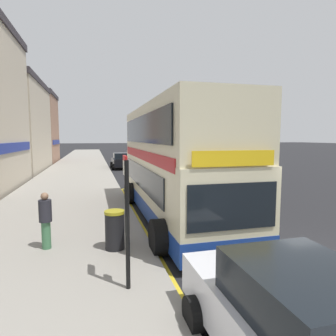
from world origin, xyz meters
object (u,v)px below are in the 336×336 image
double_decker_bus (173,166)px  parked_car_grey_across (163,154)px  pedestrian_waiting_near_sign (46,219)px  bus_stop_sign (127,211)px  litter_bin (115,230)px  parked_car_white_far (154,151)px  parked_car_black_behind (121,161)px  parked_car_white_ahead (299,328)px

double_decker_bus → parked_car_grey_across: size_ratio=2.44×
double_decker_bus → pedestrian_waiting_near_sign: (-4.40, -2.77, -1.08)m
bus_stop_sign → pedestrian_waiting_near_sign: size_ratio=1.71×
pedestrian_waiting_near_sign → litter_bin: (1.83, -0.50, -0.31)m
pedestrian_waiting_near_sign → litter_bin: pedestrian_waiting_near_sign is taller
parked_car_white_far → parked_car_black_behind: bearing=-111.2°
parked_car_black_behind → litter_bin: 22.33m
bus_stop_sign → parked_car_black_behind: (2.17, 24.33, -0.92)m
double_decker_bus → parked_car_grey_across: bearing=77.1°
parked_car_black_behind → pedestrian_waiting_near_sign: pedestrian_waiting_near_sign is taller
double_decker_bus → parked_car_white_far: double_decker_bus is taller
double_decker_bus → bus_stop_sign: double_decker_bus is taller
pedestrian_waiting_near_sign → litter_bin: 1.92m
parked_car_black_behind → litter_bin: (-2.27, -22.21, -0.12)m
bus_stop_sign → litter_bin: (-0.11, 2.11, -1.04)m
parked_car_black_behind → litter_bin: parked_car_black_behind is taller
pedestrian_waiting_near_sign → parked_car_white_far: bearing=74.1°
pedestrian_waiting_near_sign → parked_car_grey_across: bearing=71.1°
double_decker_bus → parked_car_black_behind: double_decker_bus is taller
parked_car_white_ahead → parked_car_black_behind: bearing=89.4°
parked_car_white_ahead → litter_bin: parked_car_white_ahead is taller
parked_car_black_behind → parked_car_grey_across: bearing=-119.6°
double_decker_bus → parked_car_white_far: (7.21, 38.02, -1.26)m
parked_car_white_ahead → litter_bin: (-1.94, 4.92, -0.12)m
parked_car_grey_across → pedestrian_waiting_near_sign: size_ratio=2.68×
bus_stop_sign → parked_car_black_behind: size_ratio=0.64×
parked_car_white_ahead → parked_car_grey_across: bearing=79.0°
bus_stop_sign → pedestrian_waiting_near_sign: bus_stop_sign is taller
parked_car_white_far → pedestrian_waiting_near_sign: pedestrian_waiting_near_sign is taller
parked_car_grey_across → parked_car_black_behind: size_ratio=1.00×
double_decker_bus → parked_car_grey_across: 31.49m
parked_car_white_far → litter_bin: 42.43m
parked_car_grey_across → parked_car_white_far: bearing=88.1°
parked_car_grey_across → pedestrian_waiting_near_sign: (-11.43, -33.44, 0.19)m
parked_car_grey_across → parked_car_white_ahead: same height
bus_stop_sign → parked_car_black_behind: 24.44m
parked_car_white_far → parked_car_white_ahead: (-7.85, -46.20, 0.00)m
bus_stop_sign → parked_car_white_far: bearing=77.4°
parked_car_black_behind → parked_car_white_ahead: (-0.33, -27.13, 0.00)m
bus_stop_sign → parked_car_white_far: size_ratio=0.64×
parked_car_black_behind → litter_bin: bearing=86.5°
bus_stop_sign → parked_car_grey_across: 37.30m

